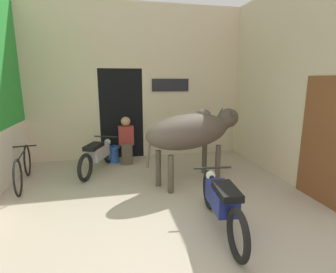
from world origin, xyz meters
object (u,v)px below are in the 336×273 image
Objects in this scene: motorcycle_near at (221,201)px; motorcycle_far at (98,154)px; cow at (194,131)px; shopkeeper_seated at (126,139)px; plastic_stool at (113,154)px; bicycle at (23,168)px.

motorcycle_near is 3.31m from motorcycle_far.
shopkeeper_seated is (-1.26, 1.47, -0.43)m from cow.
shopkeeper_seated is 2.85× the size of plastic_stool.
motorcycle_far is at bearing 121.94° from motorcycle_near.
cow is 3.44m from bicycle.
bicycle is 4.29× the size of plastic_stool.
motorcycle_far is 0.84m from shopkeeper_seated.
cow is 1.39× the size of motorcycle_far.
cow is at bearing -49.50° from shopkeeper_seated.
bicycle is 2.06m from plastic_stool.
cow is at bearing -27.72° from motorcycle_far.
cow is 1.27× the size of motorcycle_near.
bicycle is at bearing -155.06° from shopkeeper_seated.
shopkeeper_seated is at bearing 24.94° from bicycle.
bicycle is 2.30m from shopkeeper_seated.
bicycle is (-3.33, 0.51, -0.70)m from cow.
motorcycle_near is (-0.18, -1.79, -0.63)m from cow.
motorcycle_far is 1.49m from bicycle.
cow is 1.38× the size of bicycle.
bicycle is (-1.41, -0.50, -0.05)m from motorcycle_far.
plastic_stool is (-1.58, 1.60, -0.83)m from cow.
cow is 1.99m from shopkeeper_seated.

